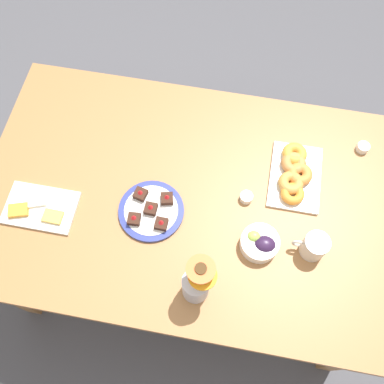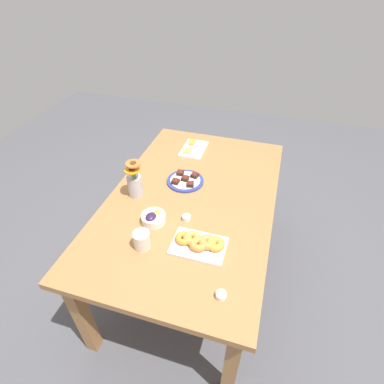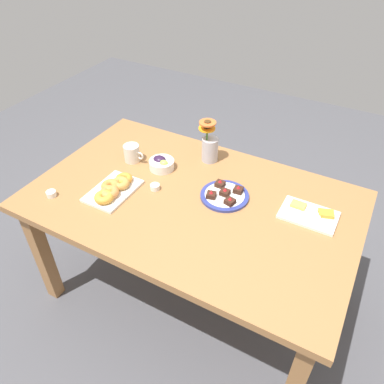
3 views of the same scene
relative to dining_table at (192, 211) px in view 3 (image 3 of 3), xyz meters
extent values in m
plane|color=#4C4C51|center=(0.00, 0.00, -0.65)|extent=(6.00, 6.00, 0.00)
cube|color=#9E6B3D|center=(0.00, 0.00, 0.07)|extent=(1.60, 1.00, 0.04)
cube|color=#9E6B3D|center=(-0.72, -0.42, -0.30)|extent=(0.07, 0.07, 0.70)
cube|color=#9E6B3D|center=(0.72, -0.42, -0.30)|extent=(0.07, 0.07, 0.70)
cube|color=#9E6B3D|center=(-0.72, 0.42, -0.30)|extent=(0.07, 0.07, 0.70)
cube|color=#9E6B3D|center=(0.72, 0.42, -0.30)|extent=(0.07, 0.07, 0.70)
cylinder|color=beige|center=(-0.45, 0.13, 0.13)|extent=(0.09, 0.09, 0.10)
cylinder|color=brown|center=(-0.45, 0.13, 0.18)|extent=(0.08, 0.08, 0.00)
torus|color=beige|center=(-0.40, 0.13, 0.13)|extent=(0.05, 0.01, 0.05)
cylinder|color=white|center=(-0.27, 0.14, 0.11)|extent=(0.14, 0.14, 0.05)
ellipsoid|color=#2D1938|center=(-0.28, 0.15, 0.13)|extent=(0.07, 0.06, 0.04)
ellipsoid|color=#9EC14C|center=(-0.24, 0.13, 0.13)|extent=(0.05, 0.04, 0.04)
cube|color=white|center=(0.54, 0.15, 0.09)|extent=(0.26, 0.17, 0.01)
cube|color=#EFB74C|center=(0.48, 0.18, 0.11)|extent=(0.07, 0.05, 0.01)
cube|color=white|center=(0.56, 0.13, 0.11)|extent=(0.08, 0.07, 0.01)
cube|color=orange|center=(0.61, 0.18, 0.11)|extent=(0.08, 0.07, 0.02)
cube|color=white|center=(-0.37, -0.15, 0.09)|extent=(0.19, 0.28, 0.01)
torus|color=gold|center=(-0.36, -0.23, 0.12)|extent=(0.12, 0.12, 0.04)
torus|color=#C97F40|center=(-0.36, -0.19, 0.12)|extent=(0.13, 0.13, 0.04)
torus|color=orange|center=(-0.38, -0.15, 0.12)|extent=(0.11, 0.11, 0.04)
torus|color=#C88E41|center=(-0.35, -0.11, 0.12)|extent=(0.13, 0.13, 0.04)
torus|color=orange|center=(-0.36, -0.06, 0.12)|extent=(0.11, 0.11, 0.03)
cylinder|color=white|center=(-0.62, -0.32, 0.10)|extent=(0.05, 0.05, 0.03)
cylinder|color=#C68923|center=(-0.62, -0.32, 0.11)|extent=(0.04, 0.04, 0.01)
cylinder|color=white|center=(-0.20, -0.03, 0.10)|extent=(0.05, 0.05, 0.03)
cylinder|color=maroon|center=(-0.20, -0.03, 0.11)|extent=(0.04, 0.04, 0.01)
cylinder|color=navy|center=(0.14, 0.09, 0.09)|extent=(0.24, 0.24, 0.01)
cylinder|color=white|center=(0.14, 0.09, 0.09)|extent=(0.20, 0.20, 0.01)
cube|color=#381E14|center=(0.09, 0.14, 0.11)|extent=(0.05, 0.05, 0.02)
cone|color=red|center=(0.09, 0.14, 0.13)|extent=(0.02, 0.02, 0.01)
cube|color=#381E14|center=(0.19, 0.14, 0.11)|extent=(0.05, 0.05, 0.02)
cone|color=red|center=(0.19, 0.14, 0.13)|extent=(0.02, 0.02, 0.01)
cube|color=#381E14|center=(0.09, 0.04, 0.11)|extent=(0.05, 0.05, 0.02)
cone|color=red|center=(0.09, 0.04, 0.13)|extent=(0.02, 0.02, 0.01)
cube|color=#381E14|center=(0.19, 0.04, 0.11)|extent=(0.05, 0.05, 0.02)
cone|color=red|center=(0.19, 0.04, 0.13)|extent=(0.02, 0.02, 0.01)
cube|color=#381E14|center=(0.14, 0.09, 0.11)|extent=(0.05, 0.05, 0.02)
cone|color=red|center=(0.14, 0.09, 0.13)|extent=(0.02, 0.02, 0.01)
cylinder|color=#B2B2BC|center=(-0.08, 0.34, 0.15)|extent=(0.09, 0.09, 0.14)
cylinder|color=#3D702D|center=(-0.09, 0.33, 0.27)|extent=(0.01, 0.01, 0.10)
cylinder|color=orange|center=(-0.09, 0.33, 0.33)|extent=(0.09, 0.09, 0.01)
cylinder|color=#472D14|center=(-0.09, 0.33, 0.33)|extent=(0.04, 0.04, 0.01)
cylinder|color=#3D702D|center=(-0.09, 0.34, 0.25)|extent=(0.01, 0.01, 0.06)
cylinder|color=orange|center=(-0.09, 0.34, 0.29)|extent=(0.09, 0.09, 0.01)
cylinder|color=#472D14|center=(-0.09, 0.34, 0.29)|extent=(0.04, 0.04, 0.01)
camera|label=1|loc=(-0.12, 0.63, 1.55)|focal=40.00mm
camera|label=2|loc=(-1.36, -0.41, 1.28)|focal=28.00mm
camera|label=3|loc=(0.68, -1.24, 1.28)|focal=35.00mm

